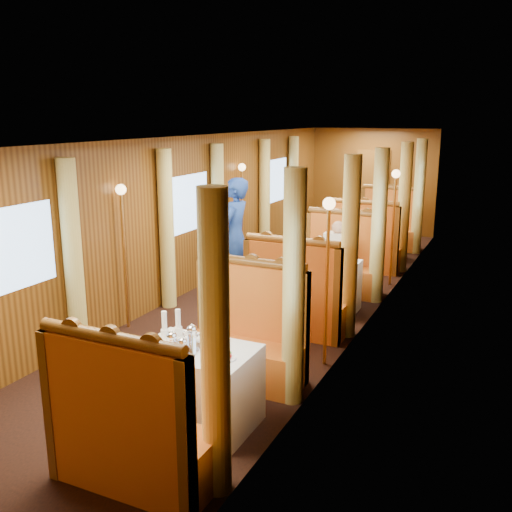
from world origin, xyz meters
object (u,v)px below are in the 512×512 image
Objects in this scene: banquette_mid_aft at (341,267)px; fruit_plate at (224,357)px; banquette_far_aft at (388,228)px; table_far at (377,240)px; rose_vase_far at (379,212)px; teapot_left at (172,342)px; banquette_mid_fwd at (296,303)px; banquette_near_aft at (246,343)px; passenger at (337,251)px; banquette_far_fwd at (364,248)px; steward at (235,237)px; rose_vase_mid at (323,249)px; teapot_back at (192,336)px; table_mid at (321,286)px; tea_tray at (184,347)px; table_near at (198,386)px; banquette_near_fwd at (130,436)px.

banquette_mid_aft is 4.63m from fruit_plate.
banquette_far_aft reaches higher than fruit_plate.
table_far is 0.55m from rose_vase_far.
table_far is 7.12m from teapot_left.
table_far is 7.11m from fruit_plate.
banquette_mid_fwd is at bearing 106.14° from teapot_left.
passenger is at bearing 90.00° from banquette_near_aft.
banquette_far_fwd is (0.00, 3.50, 0.00)m from banquette_mid_fwd.
banquette_far_aft is 6.49× the size of fruit_plate.
table_far is at bearing 90.00° from banquette_far_fwd.
rose_vase_mid is at bearing 81.39° from steward.
banquette_far_aft is (0.00, 7.00, 0.00)m from banquette_near_aft.
passenger is (0.11, 4.15, -0.08)m from teapot_back.
banquette_far_fwd is at bearing 93.09° from fruit_plate.
teapot_left is 0.43× the size of rose_vase_mid.
banquette_far_fwd reaches higher than table_mid.
rose_vase_mid is at bearing -89.67° from banquette_far_fwd.
steward is (-1.53, -0.79, 0.51)m from banquette_mid_aft.
passenger is at bearing -90.00° from banquette_far_aft.
table_mid is 1.38× the size of passenger.
banquette_near_aft and banquette_far_aft have the same top height.
tea_tray is (-0.12, -2.52, 0.33)m from banquette_mid_fwd.
banquette_mid_aft reaches higher than table_near.
passenger is at bearing -90.00° from table_far.
rose_vase_far reaches higher than fruit_plate.
fruit_plate is at bearing 70.50° from banquette_near_fwd.
banquette_near_fwd is 8.06m from rose_vase_far.
banquette_mid_aft is at bearing 90.82° from rose_vase_mid.
banquette_near_aft is 7.00m from banquette_far_aft.
teapot_left is at bearing -100.26° from banquette_near_aft.
table_near is 0.52m from fruit_plate.
banquette_near_aft is at bearing -90.01° from rose_vase_far.
table_near is 3.09× the size of tea_tray.
rose_vase_mid is (0.01, 4.55, 0.50)m from banquette_near_fwd.
tea_tray is at bearing -92.65° from banquette_mid_fwd.
tea_tray is (-0.12, -8.05, 0.33)m from banquette_far_aft.
banquette_near_fwd is 0.72× the size of steward.
table_mid is 3.09× the size of tea_tray.
banquette_mid_aft is (0.00, 2.03, 0.00)m from banquette_mid_fwd.
banquette_near_fwd and banquette_near_aft have the same top height.
table_far is 3.51m from rose_vase_mid.
banquette_mid_aft is at bearing 90.00° from banquette_near_fwd.
passenger is at bearing -90.00° from banquette_far_fwd.
teapot_left reaches higher than tea_tray.
banquette_far_fwd is 6.49× the size of fruit_plate.
teapot_back is at bearing -90.91° from table_far.
fruit_plate is 4.35m from passenger.
banquette_far_fwd is at bearing 80.39° from teapot_back.
steward is at bearing -161.15° from passenger.
banquette_mid_aft is 1.28× the size of table_far.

